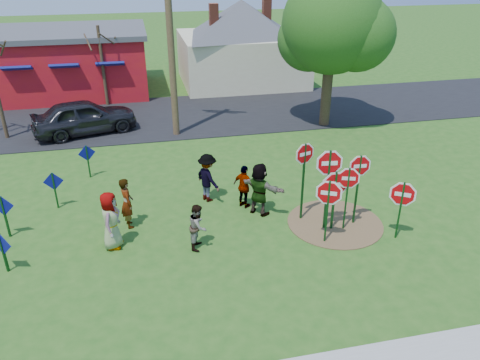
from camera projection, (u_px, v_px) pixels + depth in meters
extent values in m
plane|color=#255518|center=(199.00, 223.00, 15.82)|extent=(120.00, 120.00, 0.00)
cube|color=black|center=(170.00, 116.00, 25.87)|extent=(120.00, 7.50, 0.04)
cylinder|color=brown|center=(335.00, 223.00, 15.81)|extent=(3.20, 3.20, 0.03)
cube|color=#A41020|center=(73.00, 63.00, 29.71)|extent=(9.00, 7.00, 3.60)
cube|color=#4C4C51|center=(68.00, 32.00, 28.84)|extent=(9.40, 7.40, 0.30)
cube|color=navy|center=(17.00, 69.00, 25.81)|extent=(1.60, 0.78, 0.45)
cube|color=navy|center=(65.00, 66.00, 26.29)|extent=(1.60, 0.78, 0.45)
cube|color=navy|center=(110.00, 64.00, 26.77)|extent=(1.60, 0.78, 0.45)
cube|color=beige|center=(241.00, 59.00, 31.92)|extent=(8.00, 7.00, 3.20)
cube|color=brown|center=(214.00, 15.00, 29.33)|extent=(0.55, 0.55, 1.40)
cube|color=brown|center=(267.00, 10.00, 31.85)|extent=(0.55, 0.55, 1.40)
cube|color=#113E17|center=(327.00, 212.00, 14.36)|extent=(0.08, 0.09, 2.14)
cylinder|color=white|center=(329.00, 193.00, 14.07)|extent=(0.98, 0.51, 1.09)
cylinder|color=#B5040A|center=(329.00, 193.00, 14.07)|extent=(0.85, 0.44, 0.94)
cube|color=white|center=(329.00, 193.00, 14.07)|extent=(0.43, 0.22, 0.14)
cube|color=#113E17|center=(303.00, 183.00, 15.47)|extent=(0.07, 0.08, 2.78)
cylinder|color=white|center=(305.00, 154.00, 15.01)|extent=(0.93, 0.31, 0.97)
cylinder|color=#B5040A|center=(305.00, 154.00, 15.01)|extent=(0.80, 0.27, 0.84)
cube|color=white|center=(305.00, 154.00, 15.01)|extent=(0.41, 0.14, 0.12)
cylinder|color=gold|center=(305.00, 154.00, 15.01)|extent=(0.93, 0.31, 0.97)
cube|color=#113E17|center=(346.00, 199.00, 15.01)|extent=(0.07, 0.08, 2.22)
cylinder|color=white|center=(349.00, 178.00, 14.67)|extent=(0.92, 0.31, 0.96)
cylinder|color=#B5040A|center=(349.00, 178.00, 14.67)|extent=(0.80, 0.27, 0.83)
cube|color=white|center=(349.00, 178.00, 14.67)|extent=(0.40, 0.13, 0.12)
cube|color=#113E17|center=(357.00, 191.00, 15.28)|extent=(0.06, 0.07, 2.49)
cylinder|color=white|center=(360.00, 166.00, 14.88)|extent=(0.98, 0.07, 0.98)
cylinder|color=#B5040A|center=(360.00, 166.00, 14.88)|extent=(0.84, 0.07, 0.84)
cube|color=white|center=(360.00, 166.00, 14.88)|extent=(0.43, 0.03, 0.12)
cylinder|color=gold|center=(360.00, 166.00, 14.88)|extent=(0.98, 0.07, 0.98)
cube|color=#113E17|center=(334.00, 201.00, 15.05)|extent=(0.07, 0.08, 2.08)
cylinder|color=white|center=(335.00, 185.00, 14.78)|extent=(1.20, 0.08, 1.20)
cylinder|color=#B5040A|center=(335.00, 185.00, 14.78)|extent=(1.03, 0.08, 1.03)
cube|color=white|center=(335.00, 185.00, 14.78)|extent=(0.53, 0.03, 0.15)
cube|color=#113E17|center=(400.00, 211.00, 14.61)|extent=(0.09, 0.09, 1.97)
cylinder|color=white|center=(403.00, 194.00, 14.35)|extent=(0.95, 0.58, 1.09)
cylinder|color=#B5040A|center=(403.00, 194.00, 14.35)|extent=(0.82, 0.50, 0.94)
cube|color=white|center=(403.00, 194.00, 14.35)|extent=(0.42, 0.25, 0.14)
cylinder|color=gold|center=(403.00, 194.00, 14.35)|extent=(0.94, 0.57, 1.09)
cube|color=#113E17|center=(327.00, 191.00, 14.93)|extent=(0.07, 0.08, 2.79)
cylinder|color=white|center=(329.00, 163.00, 14.50)|extent=(1.14, 0.17, 1.14)
cylinder|color=#B5040A|center=(329.00, 163.00, 14.50)|extent=(0.98, 0.15, 0.99)
cube|color=white|center=(329.00, 163.00, 14.50)|extent=(0.50, 0.07, 0.14)
cube|color=#113E17|center=(4.00, 253.00, 13.19)|extent=(0.09, 0.09, 1.28)
cube|color=navy|center=(1.00, 244.00, 13.06)|extent=(0.61, 0.42, 0.72)
cube|color=#113E17|center=(5.00, 217.00, 14.77)|extent=(0.07, 0.08, 1.46)
cube|color=navy|center=(3.00, 206.00, 14.60)|extent=(0.69, 0.16, 0.70)
cube|color=#113E17|center=(55.00, 191.00, 16.46)|extent=(0.06, 0.07, 1.38)
cube|color=navy|center=(53.00, 181.00, 16.30)|extent=(0.68, 0.05, 0.68)
cube|color=#113E17|center=(88.00, 162.00, 18.71)|extent=(0.07, 0.08, 1.38)
cube|color=navy|center=(87.00, 153.00, 18.55)|extent=(0.66, 0.21, 0.68)
imported|color=#3F4D87|center=(111.00, 221.00, 14.18)|extent=(0.79, 1.02, 1.87)
imported|color=#277D73|center=(127.00, 203.00, 15.29)|extent=(0.56, 0.72, 1.75)
imported|color=brown|center=(198.00, 226.00, 14.26)|extent=(0.76, 0.86, 1.47)
imported|color=#343439|center=(208.00, 178.00, 16.89)|extent=(1.13, 1.35, 1.81)
imported|color=#4A2C5D|center=(244.00, 187.00, 16.48)|extent=(0.89, 0.98, 1.61)
imported|color=#255B36|center=(259.00, 189.00, 16.01)|extent=(1.61, 1.66, 1.89)
imported|color=#2A2B2F|center=(84.00, 117.00, 23.11)|extent=(5.33, 3.30, 1.69)
cylinder|color=#4C3823|center=(170.00, 27.00, 21.08)|extent=(0.32, 0.32, 10.34)
cylinder|color=#382819|center=(327.00, 86.00, 23.76)|extent=(0.52, 0.52, 4.11)
sphere|color=#1C4312|center=(332.00, 23.00, 22.40)|extent=(4.85, 4.85, 4.85)
sphere|color=#1C4312|center=(358.00, 34.00, 22.33)|extent=(3.55, 3.55, 3.55)
sphere|color=#1C4312|center=(309.00, 39.00, 23.26)|extent=(3.17, 3.17, 3.17)
cylinder|color=#382819|center=(103.00, 67.00, 26.73)|extent=(0.18, 0.18, 4.56)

